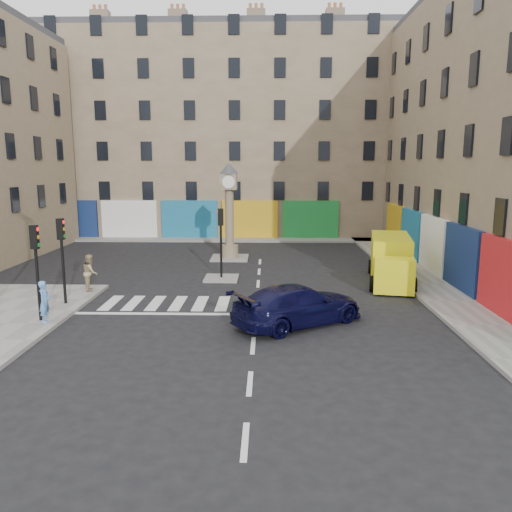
{
  "coord_description": "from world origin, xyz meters",
  "views": [
    {
      "loc": [
        0.49,
        -18.17,
        6.07
      ],
      "look_at": [
        -0.04,
        4.1,
        2.0
      ],
      "focal_mm": 35.0,
      "sensor_mm": 36.0,
      "label": 1
    }
  ],
  "objects_px": {
    "traffic_light_island": "(221,232)",
    "yellow_van": "(391,260)",
    "traffic_light_left_far": "(62,247)",
    "traffic_light_left_near": "(36,257)",
    "clock_pillar": "(229,205)",
    "pedestrian_blue": "(45,301)",
    "pedestrian_tan": "(90,272)",
    "navy_sedan": "(298,305)"
  },
  "relations": [
    {
      "from": "clock_pillar",
      "to": "navy_sedan",
      "type": "xyz_separation_m",
      "value": [
        3.67,
        -13.63,
        -2.77
      ]
    },
    {
      "from": "traffic_light_left_far",
      "to": "pedestrian_blue",
      "type": "distance_m",
      "value": 3.11
    },
    {
      "from": "pedestrian_tan",
      "to": "traffic_light_island",
      "type": "bearing_deg",
      "value": -81.04
    },
    {
      "from": "traffic_light_left_far",
      "to": "pedestrian_blue",
      "type": "height_order",
      "value": "traffic_light_left_far"
    },
    {
      "from": "yellow_van",
      "to": "pedestrian_tan",
      "type": "distance_m",
      "value": 15.26
    },
    {
      "from": "traffic_light_left_near",
      "to": "traffic_light_left_far",
      "type": "xyz_separation_m",
      "value": [
        0.0,
        2.4,
        0.0
      ]
    },
    {
      "from": "yellow_van",
      "to": "pedestrian_tan",
      "type": "xyz_separation_m",
      "value": [
        -14.99,
        -2.88,
        -0.14
      ]
    },
    {
      "from": "yellow_van",
      "to": "pedestrian_tan",
      "type": "height_order",
      "value": "yellow_van"
    },
    {
      "from": "navy_sedan",
      "to": "pedestrian_tan",
      "type": "bearing_deg",
      "value": 30.48
    },
    {
      "from": "clock_pillar",
      "to": "pedestrian_tan",
      "type": "xyz_separation_m",
      "value": [
        -6.0,
        -9.05,
        -2.53
      ]
    },
    {
      "from": "traffic_light_island",
      "to": "yellow_van",
      "type": "relative_size",
      "value": 0.56
    },
    {
      "from": "traffic_light_left_far",
      "to": "pedestrian_tan",
      "type": "relative_size",
      "value": 2.13
    },
    {
      "from": "traffic_light_left_far",
      "to": "clock_pillar",
      "type": "distance_m",
      "value": 13.05
    },
    {
      "from": "navy_sedan",
      "to": "traffic_light_left_far",
      "type": "bearing_deg",
      "value": 43.16
    },
    {
      "from": "navy_sedan",
      "to": "pedestrian_blue",
      "type": "height_order",
      "value": "pedestrian_blue"
    },
    {
      "from": "pedestrian_blue",
      "to": "navy_sedan",
      "type": "bearing_deg",
      "value": -88.5
    },
    {
      "from": "traffic_light_left_near",
      "to": "clock_pillar",
      "type": "height_order",
      "value": "clock_pillar"
    },
    {
      "from": "traffic_light_left_far",
      "to": "pedestrian_tan",
      "type": "xyz_separation_m",
      "value": [
        0.3,
        2.34,
        -1.6
      ]
    },
    {
      "from": "traffic_light_island",
      "to": "pedestrian_tan",
      "type": "distance_m",
      "value": 6.92
    },
    {
      "from": "traffic_light_left_far",
      "to": "pedestrian_tan",
      "type": "bearing_deg",
      "value": 82.7
    },
    {
      "from": "pedestrian_blue",
      "to": "pedestrian_tan",
      "type": "bearing_deg",
      "value": -0.69
    },
    {
      "from": "traffic_light_left_far",
      "to": "traffic_light_island",
      "type": "xyz_separation_m",
      "value": [
        6.3,
        5.4,
        -0.03
      ]
    },
    {
      "from": "yellow_van",
      "to": "pedestrian_blue",
      "type": "distance_m",
      "value": 16.91
    },
    {
      "from": "traffic_light_left_far",
      "to": "traffic_light_island",
      "type": "distance_m",
      "value": 8.3
    },
    {
      "from": "pedestrian_blue",
      "to": "traffic_light_island",
      "type": "bearing_deg",
      "value": -37.53
    },
    {
      "from": "traffic_light_island",
      "to": "pedestrian_tan",
      "type": "relative_size",
      "value": 2.13
    },
    {
      "from": "yellow_van",
      "to": "traffic_light_island",
      "type": "bearing_deg",
      "value": -170.72
    },
    {
      "from": "traffic_light_left_far",
      "to": "yellow_van",
      "type": "distance_m",
      "value": 16.22
    },
    {
      "from": "pedestrian_tan",
      "to": "traffic_light_left_near",
      "type": "bearing_deg",
      "value": 158.33
    },
    {
      "from": "traffic_light_left_near",
      "to": "clock_pillar",
      "type": "relative_size",
      "value": 0.61
    },
    {
      "from": "traffic_light_left_far",
      "to": "clock_pillar",
      "type": "height_order",
      "value": "clock_pillar"
    },
    {
      "from": "traffic_light_left_far",
      "to": "yellow_van",
      "type": "bearing_deg",
      "value": 18.84
    },
    {
      "from": "traffic_light_island",
      "to": "pedestrian_blue",
      "type": "distance_m",
      "value": 10.14
    },
    {
      "from": "traffic_light_island",
      "to": "navy_sedan",
      "type": "relative_size",
      "value": 0.69
    },
    {
      "from": "yellow_van",
      "to": "pedestrian_tan",
      "type": "bearing_deg",
      "value": -158.69
    },
    {
      "from": "clock_pillar",
      "to": "yellow_van",
      "type": "height_order",
      "value": "clock_pillar"
    },
    {
      "from": "clock_pillar",
      "to": "pedestrian_tan",
      "type": "bearing_deg",
      "value": -123.53
    },
    {
      "from": "traffic_light_left_near",
      "to": "pedestrian_tan",
      "type": "xyz_separation_m",
      "value": [
        0.3,
        4.74,
        -1.6
      ]
    },
    {
      "from": "traffic_light_left_near",
      "to": "pedestrian_tan",
      "type": "relative_size",
      "value": 2.13
    },
    {
      "from": "yellow_van",
      "to": "clock_pillar",
      "type": "bearing_deg",
      "value": 155.95
    },
    {
      "from": "clock_pillar",
      "to": "pedestrian_blue",
      "type": "relative_size",
      "value": 3.79
    },
    {
      "from": "traffic_light_island",
      "to": "traffic_light_left_far",
      "type": "bearing_deg",
      "value": -139.4
    }
  ]
}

